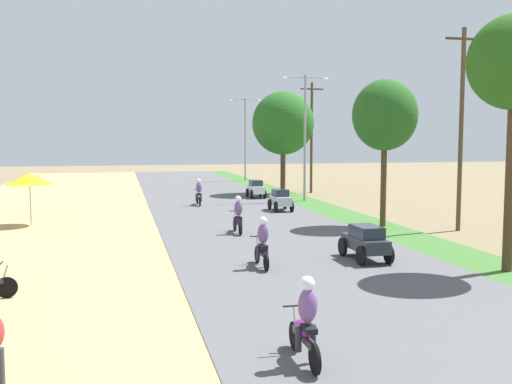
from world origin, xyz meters
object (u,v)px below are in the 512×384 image
motorbike_ahead_fourth (238,216)px  car_hatchback_silver (280,199)px  car_hatchback_white (256,188)px  motorbike_ahead_fifth (199,193)px  median_tree_second (385,116)px  utility_pole_near (461,126)px  vendor_umbrella (30,179)px  car_sedan_charcoal (365,241)px  streetlamp_near (305,129)px  motorbike_ahead_third (262,244)px  streetlamp_mid (245,133)px  motorbike_ahead_second (305,322)px  median_tree_third (283,123)px  utility_pole_far (312,136)px

motorbike_ahead_fourth → car_hatchback_silver: bearing=61.6°
car_hatchback_white → motorbike_ahead_fifth: 5.83m
median_tree_second → utility_pole_near: bearing=-28.9°
vendor_umbrella → car_sedan_charcoal: (12.34, -11.14, -1.57)m
car_hatchback_white → streetlamp_near: bearing=-42.8°
motorbike_ahead_third → motorbike_ahead_fifth: (0.28, 17.85, 0.00)m
streetlamp_mid → motorbike_ahead_fifth: bearing=-109.7°
median_tree_second → motorbike_ahead_fourth: median_tree_second is taller
vendor_umbrella → streetlamp_mid: bearing=58.7°
median_tree_second → motorbike_ahead_second: median_tree_second is taller
car_sedan_charcoal → car_hatchback_white: car_hatchback_white is taller
car_sedan_charcoal → motorbike_ahead_fifth: size_ratio=1.26×
motorbike_ahead_fourth → car_sedan_charcoal: bearing=-64.1°
car_hatchback_white → motorbike_ahead_second: motorbike_ahead_second is taller
median_tree_third → streetlamp_mid: bearing=89.6°
median_tree_second → car_sedan_charcoal: (-3.98, -7.06, -4.54)m
car_hatchback_white → utility_pole_far: bearing=32.8°
motorbike_ahead_second → motorbike_ahead_fourth: 14.86m
vendor_umbrella → utility_pole_far: 23.03m
streetlamp_near → motorbike_ahead_third: bearing=-111.6°
median_tree_third → utility_pole_far: 2.82m
utility_pole_far → median_tree_second: bearing=-97.4°
motorbike_ahead_second → median_tree_second: bearing=60.1°
car_hatchback_white → utility_pole_near: bearing=-69.6°
median_tree_third → utility_pole_near: (3.22, -18.28, -0.58)m
motorbike_ahead_second → motorbike_ahead_third: bearing=82.0°
car_hatchback_white → motorbike_ahead_third: (-4.79, -21.54, 0.11)m
median_tree_second → car_hatchback_silver: size_ratio=3.45×
median_tree_third → streetlamp_mid: size_ratio=0.94×
median_tree_third → utility_pole_near: utility_pole_near is taller
streetlamp_mid → utility_pole_near: 32.48m
utility_pole_near → car_hatchback_silver: utility_pole_near is taller
utility_pole_near → car_hatchback_white: bearing=110.4°
vendor_umbrella → motorbike_ahead_fifth: 11.07m
car_sedan_charcoal → motorbike_ahead_fourth: 7.22m
motorbike_ahead_third → median_tree_third: bearing=72.8°
motorbike_ahead_fifth → streetlamp_mid: bearing=70.3°
streetlamp_mid → utility_pole_near: size_ratio=0.89×
streetlamp_near → motorbike_ahead_second: 28.60m
utility_pole_near → motorbike_ahead_second: bearing=-130.7°
vendor_umbrella → car_sedan_charcoal: vendor_umbrella is taller
streetlamp_mid → motorbike_ahead_third: size_ratio=4.50×
streetlamp_mid → car_hatchback_silver: 24.44m
car_hatchback_silver → motorbike_ahead_second: size_ratio=1.11×
median_tree_third → car_hatchback_silver: bearing=-106.5°
utility_pole_near → car_sedan_charcoal: utility_pole_near is taller
vendor_umbrella → streetlamp_near: size_ratio=0.30×
median_tree_third → motorbike_ahead_fifth: (-7.16, -6.15, -4.49)m
utility_pole_far → motorbike_ahead_fourth: bearing=-117.5°
car_hatchback_silver → car_hatchback_white: size_ratio=1.00×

